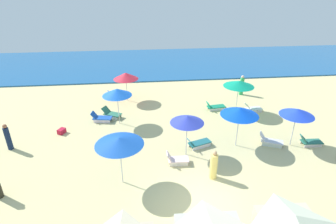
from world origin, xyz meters
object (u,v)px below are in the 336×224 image
at_px(umbrella_5, 126,76).
at_px(cooler_box_0, 62,131).
at_px(umbrella_6, 239,84).
at_px(lounge_chair_5_0, 117,94).
at_px(umbrella_2, 187,119).
at_px(lounge_chair_6_0, 253,109).
at_px(umbrella_3, 297,112).
at_px(lounge_chair_6_1, 215,107).
at_px(umbrella_1, 117,92).
at_px(lounge_chair_3_0, 270,141).
at_px(beachgoer_0, 242,86).
at_px(beachgoer_4, 214,166).
at_px(lounge_chair_1_0, 101,118).
at_px(lounge_chair_2_0, 198,143).
at_px(umbrella_4, 119,141).
at_px(lounge_chair_1_1, 111,114).
at_px(lounge_chair_2_1, 177,159).
at_px(lounge_chair_3_1, 310,142).
at_px(umbrella_0, 240,112).
at_px(beachgoer_3, 8,137).

bearing_deg(umbrella_5, cooler_box_0, -129.72).
bearing_deg(umbrella_6, lounge_chair_5_0, 156.83).
distance_m(umbrella_2, lounge_chair_6_0, 8.11).
xyz_separation_m(umbrella_3, lounge_chair_6_1, (-3.27, 5.42, -1.99)).
distance_m(umbrella_1, lounge_chair_3_0, 10.26).
bearing_deg(beachgoer_0, beachgoer_4, -34.33).
xyz_separation_m(lounge_chair_3_0, lounge_chair_5_0, (-9.80, 8.66, -0.00)).
bearing_deg(lounge_chair_6_0, lounge_chair_1_0, 85.27).
distance_m(umbrella_3, beachgoer_0, 8.35).
bearing_deg(umbrella_2, beachgoer_4, -64.82).
bearing_deg(lounge_chair_5_0, lounge_chair_3_0, -152.49).
distance_m(lounge_chair_2_0, umbrella_4, 5.60).
xyz_separation_m(umbrella_1, umbrella_6, (8.74, 0.93, -0.06)).
relative_size(lounge_chair_1_1, lounge_chair_3_0, 1.01).
relative_size(umbrella_4, cooler_box_0, 5.19).
distance_m(lounge_chair_6_0, cooler_box_0, 13.85).
relative_size(lounge_chair_1_1, lounge_chair_6_1, 1.00).
distance_m(umbrella_2, umbrella_4, 4.09).
xyz_separation_m(beachgoer_0, beachgoer_4, (-5.28, -10.72, -0.07)).
xyz_separation_m(lounge_chair_2_1, lounge_chair_3_0, (5.93, 1.28, 0.01)).
bearing_deg(umbrella_3, lounge_chair_5_0, 141.39).
height_order(lounge_chair_5_0, beachgoer_4, beachgoer_4).
bearing_deg(lounge_chair_1_0, lounge_chair_2_1, -129.54).
bearing_deg(lounge_chair_3_1, umbrella_3, 84.47).
xyz_separation_m(umbrella_1, umbrella_2, (4.03, -4.25, -0.07)).
xyz_separation_m(lounge_chair_3_0, lounge_chair_6_0, (0.71, 4.61, -0.02)).
distance_m(umbrella_2, lounge_chair_5_0, 10.39).
relative_size(lounge_chair_1_1, beachgoer_0, 0.87).
xyz_separation_m(umbrella_1, beachgoer_4, (5.05, -6.43, -1.61)).
bearing_deg(lounge_chair_5_0, lounge_chair_3_1, -147.37).
relative_size(umbrella_2, beachgoer_0, 1.43).
relative_size(umbrella_3, umbrella_6, 0.98).
xyz_separation_m(lounge_chair_2_0, beachgoer_0, (5.44, 7.86, 0.55)).
bearing_deg(umbrella_0, beachgoer_4, -127.50).
relative_size(umbrella_0, lounge_chair_1_1, 1.66).
relative_size(umbrella_4, umbrella_6, 1.03).
distance_m(umbrella_0, lounge_chair_6_1, 5.50).
bearing_deg(lounge_chair_3_0, lounge_chair_1_0, 93.60).
bearing_deg(beachgoer_0, lounge_chair_2_0, -42.83).
height_order(umbrella_2, lounge_chair_6_0, umbrella_2).
height_order(lounge_chair_2_0, umbrella_4, umbrella_4).
distance_m(umbrella_3, lounge_chair_6_0, 5.18).
height_order(lounge_chair_1_0, lounge_chair_3_0, lounge_chair_3_0).
height_order(lounge_chair_2_1, beachgoer_0, beachgoer_0).
xyz_separation_m(lounge_chair_1_0, lounge_chair_6_1, (8.56, 1.07, -0.04)).
height_order(umbrella_5, lounge_chair_6_1, umbrella_5).
relative_size(lounge_chair_3_1, umbrella_6, 0.53).
xyz_separation_m(lounge_chair_5_0, lounge_chair_6_0, (10.51, -4.05, -0.02)).
bearing_deg(umbrella_4, beachgoer_4, -1.61).
bearing_deg(lounge_chair_3_1, beachgoer_3, 87.69).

